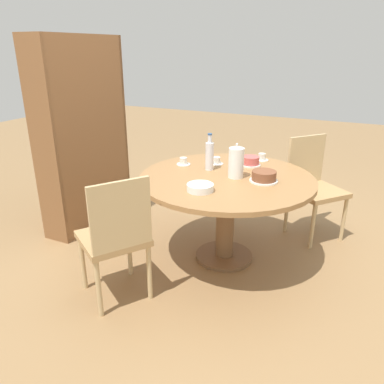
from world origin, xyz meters
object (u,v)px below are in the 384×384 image
chair_b (116,236)px  cup_c (216,161)px  cake_second (251,161)px  cup_b (183,162)px  chair_a (313,184)px  water_bottle (210,155)px  cake_main (264,176)px  coffee_pot (236,162)px  cup_a (262,158)px  bookshelf (86,136)px

chair_b → cup_c: chair_b is taller
cake_second → cup_b: bearing=113.4°
chair_a → water_bottle: size_ratio=3.05×
chair_b → cake_main: chair_b is taller
cup_b → cup_c: bearing=-61.1°
coffee_pot → cake_second: coffee_pot is taller
cake_second → cup_a: cake_second is taller
bookshelf → cup_a: 1.67m
cake_main → cup_c: 0.55m
coffee_pot → water_bottle: (0.09, 0.26, -0.00)m
water_bottle → cup_c: (0.17, 0.01, -0.10)m
bookshelf → cup_b: 1.04m
coffee_pot → cup_a: (0.54, -0.06, -0.10)m
coffee_pot → water_bottle: size_ratio=0.90×
water_bottle → cake_main: size_ratio=1.42×
coffee_pot → water_bottle: bearing=70.7°
chair_a → cake_second: chair_a is taller
chair_b → cake_second: bearing=-171.3°
cup_a → cup_c: (-0.28, 0.32, 0.00)m
water_bottle → cake_second: size_ratio=1.72×
bookshelf → cake_main: (-0.11, -1.77, -0.11)m
cake_second → cup_b: 0.57m
cup_c → bookshelf: bearing=96.6°
water_bottle → coffee_pot: bearing=-109.3°
coffee_pot → cup_c: 0.38m
cake_second → cup_c: cake_second is taller
chair_a → bookshelf: (-0.64, 2.05, 0.38)m
cake_second → coffee_pot: bearing=178.2°
bookshelf → water_bottle: bearing=89.1°
water_bottle → cup_a: water_bottle is taller
cake_main → cup_a: size_ratio=1.81×
bookshelf → water_bottle: bookshelf is taller
chair_b → bookshelf: size_ratio=0.52×
coffee_pot → cake_main: (-0.00, -0.22, -0.09)m
chair_a → cup_a: bearing=156.0°
coffee_pot → cake_second: bearing=-1.8°
coffee_pot → cup_a: coffee_pot is taller
chair_a → cup_b: 1.22m
cup_b → coffee_pot: bearing=-103.4°
coffee_pot → cake_main: 0.24m
coffee_pot → cup_b: size_ratio=2.31×
cake_main → cup_c: size_ratio=1.81×
coffee_pot → cake_main: coffee_pot is taller
chair_a → cake_main: size_ratio=4.33×
chair_b → cup_b: bearing=-148.0°
bookshelf → chair_b: bearing=46.6°
cup_b → chair_b: bearing=178.6°
cup_a → cup_c: 0.43m
water_bottle → cake_main: water_bottle is taller
coffee_pot → cup_a: bearing=-6.0°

